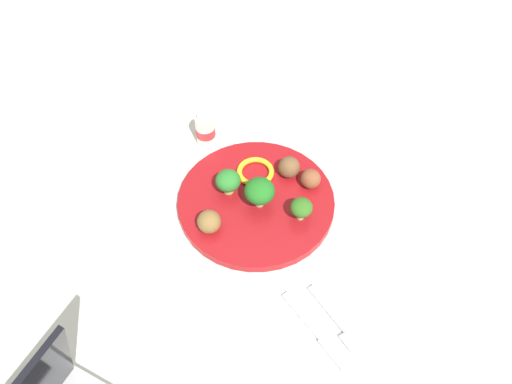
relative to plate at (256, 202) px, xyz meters
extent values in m
plane|color=silver|center=(0.00, 0.00, -0.01)|extent=(4.00, 4.00, 0.00)
cylinder|color=maroon|center=(0.00, 0.00, 0.00)|extent=(0.28, 0.28, 0.02)
cylinder|color=#A2CF6B|center=(-0.04, -0.03, 0.01)|extent=(0.02, 0.02, 0.01)
ellipsoid|color=#2B792C|center=(-0.04, -0.03, 0.04)|extent=(0.04, 0.04, 0.04)
cylinder|color=#94BE7C|center=(0.01, 0.00, 0.02)|extent=(0.02, 0.02, 0.02)
ellipsoid|color=#206C1F|center=(0.01, 0.00, 0.05)|extent=(0.05, 0.05, 0.04)
cylinder|color=#A9B770|center=(0.07, 0.05, 0.02)|extent=(0.01, 0.01, 0.02)
ellipsoid|color=#31661F|center=(0.07, 0.05, 0.04)|extent=(0.04, 0.04, 0.03)
sphere|color=brown|center=(0.02, -0.10, 0.03)|extent=(0.04, 0.04, 0.04)
sphere|color=brown|center=(-0.02, 0.08, 0.03)|extent=(0.04, 0.04, 0.04)
sphere|color=brown|center=(0.02, 0.10, 0.03)|extent=(0.04, 0.04, 0.04)
torus|color=yellow|center=(-0.05, 0.03, 0.01)|extent=(0.09, 0.09, 0.01)
cube|color=white|center=(0.25, -0.02, -0.01)|extent=(0.18, 0.13, 0.01)
cube|color=silver|center=(0.24, 0.00, 0.00)|extent=(0.09, 0.02, 0.01)
cube|color=silver|center=(0.30, 0.00, 0.00)|extent=(0.03, 0.02, 0.01)
cube|color=silver|center=(0.23, -0.04, 0.00)|extent=(0.09, 0.02, 0.01)
cube|color=silver|center=(0.30, -0.03, 0.00)|extent=(0.06, 0.03, 0.01)
cylinder|color=white|center=(-0.18, -0.01, 0.02)|extent=(0.04, 0.04, 0.07)
cylinder|color=red|center=(-0.18, -0.01, 0.02)|extent=(0.04, 0.04, 0.02)
cylinder|color=silver|center=(-0.18, -0.01, 0.06)|extent=(0.03, 0.03, 0.01)
camera|label=1|loc=(0.50, -0.27, 0.76)|focal=37.17mm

